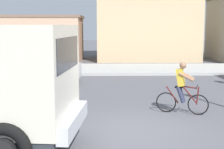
% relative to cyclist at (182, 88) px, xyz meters
% --- Properties ---
extents(ground_plane, '(120.00, 120.00, 0.00)m').
position_rel_cyclist_xyz_m(ground_plane, '(-1.75, -1.71, -0.86)').
color(ground_plane, '#56565B').
extents(sidewalk_far, '(80.00, 5.00, 0.16)m').
position_rel_cyclist_xyz_m(sidewalk_far, '(-1.75, 10.95, -0.78)').
color(sidewalk_far, '#ADADA8').
rests_on(sidewalk_far, ground).
extents(cyclist, '(1.63, 0.73, 1.72)m').
position_rel_cyclist_xyz_m(cyclist, '(0.00, 0.00, 0.00)').
color(cyclist, black).
rests_on(cyclist, ground).
extents(car_red_near, '(4.15, 2.17, 1.60)m').
position_rel_cyclist_xyz_m(car_red_near, '(-5.89, 5.85, -0.05)').
color(car_red_near, '#B7B7BC').
rests_on(car_red_near, ground).
extents(building_corner_left, '(12.16, 5.55, 3.74)m').
position_rel_cyclist_xyz_m(building_corner_left, '(-10.55, 17.13, 1.01)').
color(building_corner_left, tan).
rests_on(building_corner_left, ground).
extents(building_mid_block, '(8.54, 7.80, 6.36)m').
position_rel_cyclist_xyz_m(building_mid_block, '(0.98, 18.99, 2.32)').
color(building_mid_block, '#D1B284').
rests_on(building_mid_block, ground).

